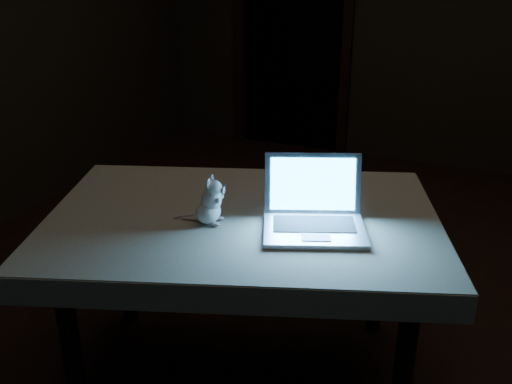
% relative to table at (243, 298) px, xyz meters
% --- Properties ---
extents(floor, '(5.00, 5.00, 0.00)m').
position_rel_table_xyz_m(floor, '(0.19, 0.45, -0.37)').
color(floor, black).
rests_on(floor, ground).
extents(back_wall, '(4.50, 0.04, 2.60)m').
position_rel_table_xyz_m(back_wall, '(0.19, 2.95, 0.93)').
color(back_wall, black).
rests_on(back_wall, ground).
extents(doorway, '(1.06, 0.36, 2.13)m').
position_rel_table_xyz_m(doorway, '(-0.91, 2.95, 0.70)').
color(doorway, black).
rests_on(doorway, back_wall).
extents(table, '(1.59, 1.30, 0.73)m').
position_rel_table_xyz_m(table, '(0.00, 0.00, 0.00)').
color(table, black).
rests_on(table, floor).
extents(tablecloth, '(1.76, 1.55, 0.10)m').
position_rel_table_xyz_m(tablecloth, '(0.03, -0.06, 0.33)').
color(tablecloth, '#BEB79E').
rests_on(tablecloth, table).
extents(laptop, '(0.45, 0.43, 0.24)m').
position_rel_table_xyz_m(laptop, '(0.30, -0.03, 0.50)').
color(laptop, silver).
rests_on(laptop, tablecloth).
extents(plush_mouse, '(0.16, 0.16, 0.18)m').
position_rel_table_xyz_m(plush_mouse, '(-0.09, -0.11, 0.47)').
color(plush_mouse, silver).
rests_on(plush_mouse, tablecloth).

